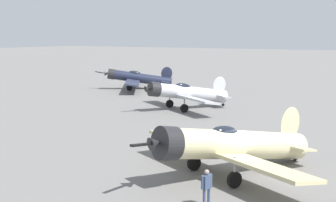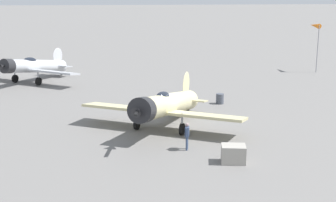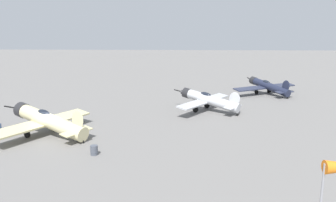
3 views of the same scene
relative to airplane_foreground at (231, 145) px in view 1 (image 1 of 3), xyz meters
name	(u,v)px [view 1 (image 1 of 3)]	position (x,y,z in m)	size (l,w,h in m)	color
ground_plane	(238,173)	(-0.46, 0.23, -1.60)	(400.00, 400.00, 0.00)	slate
airplane_foreground	(231,145)	(0.00, 0.00, 0.00)	(10.86, 11.20, 3.34)	beige
airplane_mid_apron	(186,93)	(-17.17, -12.07, 0.04)	(9.33, 10.61, 3.17)	#B7BABF
airplane_far_line	(137,78)	(-28.28, -25.62, -0.09)	(12.18, 9.60, 3.10)	#1E2338
ground_crew_mechanic	(207,185)	(4.72, 0.91, -0.58)	(0.64, 0.33, 1.68)	#384766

